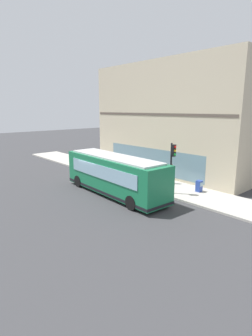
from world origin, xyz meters
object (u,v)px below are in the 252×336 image
pedestrian_by_light_pole (140,169)px  pedestrian_walking_along_curb (77,157)px  fire_hydrant (121,173)px  city_bus_nearside (114,175)px  pedestrian_near_hydrant (171,172)px  traffic_light_near_corner (172,159)px  newspaper_vending_box (199,186)px

pedestrian_by_light_pole → pedestrian_walking_along_curb: size_ratio=1.03×
fire_hydrant → pedestrian_by_light_pole: bearing=-70.1°
city_bus_nearside → pedestrian_near_hydrant: size_ratio=5.66×
fire_hydrant → pedestrian_by_light_pole: 2.14m
traffic_light_near_corner → pedestrian_near_hydrant: traffic_light_near_corner is taller
pedestrian_near_hydrant → pedestrian_walking_along_curb: pedestrian_near_hydrant is taller
traffic_light_near_corner → fire_hydrant: size_ratio=5.33×
pedestrian_near_hydrant → pedestrian_walking_along_curb: size_ratio=1.07×
city_bus_nearside → newspaper_vending_box: (5.14, -4.34, -0.95)m
traffic_light_near_corner → newspaper_vending_box: bearing=-29.7°
city_bus_nearside → pedestrian_walking_along_curb: size_ratio=6.05×
traffic_light_near_corner → pedestrian_walking_along_curb: 14.02m
traffic_light_near_corner → fire_hydrant: traffic_light_near_corner is taller
pedestrian_by_light_pole → newspaper_vending_box: (0.82, -5.80, -0.55)m
pedestrian_by_light_pole → newspaper_vending_box: bearing=-82.0°
pedestrian_walking_along_curb → pedestrian_by_light_pole: bearing=-83.4°
fire_hydrant → newspaper_vending_box: 7.86m
pedestrian_by_light_pole → traffic_light_near_corner: bearing=-104.7°
pedestrian_walking_along_curb → newspaper_vending_box: bearing=-82.9°
traffic_light_near_corner → city_bus_nearside: bearing=134.3°
pedestrian_by_light_pole → newspaper_vending_box: pedestrian_by_light_pole is taller
city_bus_nearside → pedestrian_walking_along_curb: city_bus_nearside is taller
pedestrian_near_hydrant → fire_hydrant: bearing=109.5°
pedestrian_walking_along_curb → newspaper_vending_box: size_ratio=1.86×
fire_hydrant → pedestrian_near_hydrant: pedestrian_near_hydrant is taller
city_bus_nearside → pedestrian_walking_along_curb: bearing=73.1°
city_bus_nearside → pedestrian_near_hydrant: city_bus_nearside is taller
traffic_light_near_corner → newspaper_vending_box: 3.28m
fire_hydrant → city_bus_nearside: bearing=-137.1°
pedestrian_near_hydrant → traffic_light_near_corner: bearing=-140.5°
pedestrian_near_hydrant → pedestrian_walking_along_curb: bearing=99.7°
newspaper_vending_box → pedestrian_near_hydrant: bearing=86.8°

